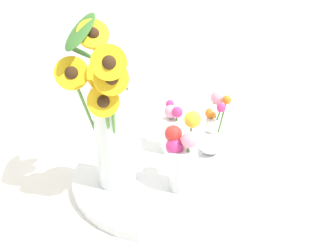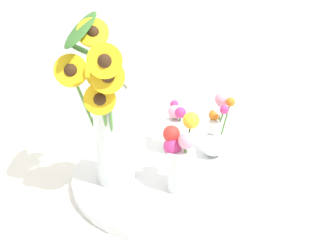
# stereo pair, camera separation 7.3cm
# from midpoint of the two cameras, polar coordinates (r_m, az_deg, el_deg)

# --- Properties ---
(ground_plane) EXTENTS (6.00, 6.00, 0.00)m
(ground_plane) POSITION_cam_midpoint_polar(r_m,az_deg,el_deg) (0.96, -1.27, -11.23)
(ground_plane) COLOR silver
(serving_tray) EXTENTS (0.49, 0.49, 0.02)m
(serving_tray) POSITION_cam_midpoint_polar(r_m,az_deg,el_deg) (1.04, -2.02, -7.13)
(serving_tray) COLOR silver
(serving_tray) RESTS_ON ground_plane
(mason_jar_sunflowers) EXTENTS (0.17, 0.20, 0.42)m
(mason_jar_sunflowers) POSITION_cam_midpoint_polar(r_m,az_deg,el_deg) (0.92, -10.58, 0.46)
(mason_jar_sunflowers) COLOR silver
(mason_jar_sunflowers) RESTS_ON serving_tray
(vase_small_center) EXTENTS (0.09, 0.08, 0.19)m
(vase_small_center) POSITION_cam_midpoint_polar(r_m,az_deg,el_deg) (0.93, -0.09, -4.57)
(vase_small_center) COLOR white
(vase_small_center) RESTS_ON serving_tray
(vase_bulb_right) EXTENTS (0.09, 0.09, 0.17)m
(vase_bulb_right) POSITION_cam_midpoint_polar(r_m,az_deg,el_deg) (1.09, 4.52, -0.77)
(vase_bulb_right) COLOR white
(vase_bulb_right) RESTS_ON serving_tray
(vase_small_back) EXTENTS (0.07, 0.08, 0.14)m
(vase_small_back) POSITION_cam_midpoint_polar(r_m,az_deg,el_deg) (1.10, -1.22, -0.77)
(vase_small_back) COLOR white
(vase_small_back) RESTS_ON serving_tray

